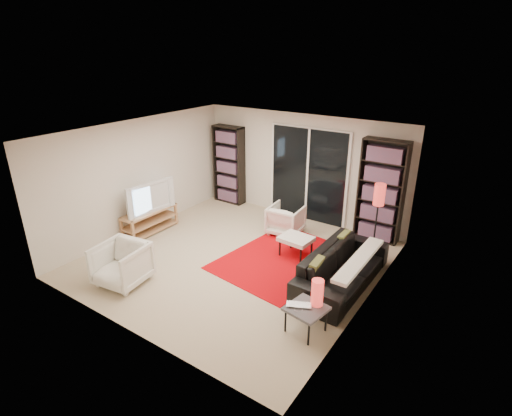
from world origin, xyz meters
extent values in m
plane|color=#BAA68E|center=(0.00, 0.00, 0.00)|extent=(5.00, 5.00, 0.00)
cube|color=silver|center=(0.00, 2.50, 1.20)|extent=(5.00, 0.02, 2.40)
cube|color=silver|center=(0.00, -2.50, 1.20)|extent=(5.00, 0.02, 2.40)
cube|color=silver|center=(-2.50, 0.00, 1.20)|extent=(0.02, 5.00, 2.40)
cube|color=silver|center=(2.50, 0.00, 1.20)|extent=(0.02, 5.00, 2.40)
cube|color=white|center=(0.00, 0.00, 2.40)|extent=(5.00, 5.00, 0.02)
cube|color=white|center=(0.20, 2.47, 1.05)|extent=(1.92, 0.06, 2.16)
cube|color=black|center=(0.20, 2.44, 1.05)|extent=(1.80, 0.02, 2.10)
cube|color=white|center=(0.20, 2.42, 1.05)|extent=(0.05, 0.02, 2.10)
cube|color=black|center=(-1.95, 2.34, 0.97)|extent=(0.80, 0.30, 1.95)
cube|color=#A23B53|center=(-1.95, 2.32, 0.97)|extent=(0.70, 0.22, 1.85)
cube|color=black|center=(1.90, 2.34, 1.05)|extent=(0.90, 0.30, 2.10)
cube|color=#A23B53|center=(1.90, 2.32, 1.05)|extent=(0.80, 0.22, 2.00)
cube|color=tan|center=(-2.25, -0.09, 0.48)|extent=(0.41, 1.29, 0.04)
cube|color=tan|center=(-2.25, -0.09, 0.25)|extent=(0.41, 1.29, 0.03)
cube|color=tan|center=(-2.25, -0.09, 0.06)|extent=(0.41, 1.29, 0.04)
cube|color=tan|center=(-2.43, -0.69, 0.25)|extent=(0.05, 0.05, 0.50)
cube|color=tan|center=(-2.43, 0.52, 0.25)|extent=(0.05, 0.05, 0.50)
cube|color=tan|center=(-2.07, -0.69, 0.25)|extent=(0.05, 0.05, 0.50)
cube|color=tan|center=(-2.07, 0.52, 0.25)|extent=(0.05, 0.05, 0.50)
imported|color=black|center=(-2.23, -0.09, 0.83)|extent=(0.30, 1.15, 0.65)
cube|color=#C5030A|center=(0.72, 0.48, 0.01)|extent=(2.11, 2.67, 0.01)
imported|color=black|center=(1.99, 0.30, 0.32)|extent=(0.89, 2.21, 0.64)
imported|color=white|center=(0.21, 1.49, 0.31)|extent=(0.73, 0.74, 0.63)
imported|color=white|center=(-1.10, -1.74, 0.36)|extent=(0.87, 0.89, 0.72)
cube|color=white|center=(0.87, 0.74, 0.36)|extent=(0.63, 0.53, 0.08)
cylinder|color=black|center=(0.62, 0.56, 0.16)|extent=(0.04, 0.04, 0.32)
cylinder|color=black|center=(0.65, 0.95, 0.16)|extent=(0.04, 0.04, 0.32)
cylinder|color=black|center=(1.09, 0.53, 0.16)|extent=(0.04, 0.04, 0.32)
cylinder|color=black|center=(1.12, 0.91, 0.16)|extent=(0.04, 0.04, 0.32)
cube|color=#4C4B51|center=(2.05, -1.11, 0.38)|extent=(0.58, 0.58, 0.04)
cylinder|color=black|center=(1.82, -1.27, 0.19)|extent=(0.03, 0.03, 0.38)
cylinder|color=black|center=(1.88, -0.87, 0.19)|extent=(0.03, 0.03, 0.38)
cylinder|color=black|center=(2.22, -1.34, 0.19)|extent=(0.03, 0.03, 0.38)
cylinder|color=black|center=(2.28, -0.94, 0.19)|extent=(0.03, 0.03, 0.38)
imported|color=silver|center=(1.97, -1.18, 0.41)|extent=(0.41, 0.35, 0.03)
cylinder|color=red|center=(2.13, -0.96, 0.59)|extent=(0.17, 0.17, 0.39)
cylinder|color=black|center=(2.11, 1.50, 0.01)|extent=(0.22, 0.22, 0.03)
cylinder|color=black|center=(2.11, 1.50, 0.56)|extent=(0.03, 0.03, 1.11)
cylinder|color=red|center=(2.11, 1.50, 1.28)|extent=(0.20, 0.20, 0.40)
camera|label=1|loc=(4.04, -5.30, 3.77)|focal=28.00mm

